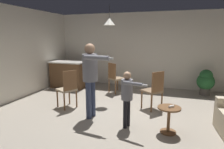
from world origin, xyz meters
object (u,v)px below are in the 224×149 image
side_table_by_couch (169,117)px  dining_chair_near_wall (68,88)px  person_adult (91,73)px  spare_remote_on_table (172,106)px  dining_chair_by_counter (115,77)px  dining_chair_centre_back (154,89)px  potted_plant_corner (206,81)px  kitchen_counter (68,74)px  person_child (127,93)px

side_table_by_couch → dining_chair_near_wall: bearing=166.3°
person_adult → spare_remote_on_table: 1.86m
dining_chair_by_counter → dining_chair_centre_back: bearing=-4.2°
side_table_by_couch → spare_remote_on_table: 0.21m
potted_plant_corner → kitchen_counter: bearing=-173.9°
kitchen_counter → side_table_by_couch: size_ratio=2.42×
side_table_by_couch → person_child: 0.91m
person_child → dining_chair_centre_back: size_ratio=1.16×
dining_chair_near_wall → spare_remote_on_table: (2.59, -0.62, -0.01)m
person_adult → potted_plant_corner: 3.93m
person_child → potted_plant_corner: (1.80, 3.04, -0.27)m
spare_remote_on_table → side_table_by_couch: bearing=-174.7°
side_table_by_couch → dining_chair_by_counter: (-1.83, 2.36, 0.22)m
kitchen_counter → dining_chair_near_wall: (1.11, -1.91, 0.07)m
side_table_by_couch → person_adult: 1.89m
dining_chair_by_counter → person_child: bearing=-31.1°
person_adult → dining_chair_by_counter: 2.19m
dining_chair_by_counter → spare_remote_on_table: (1.87, -2.36, -0.01)m
side_table_by_couch → potted_plant_corner: size_ratio=0.63×
side_table_by_couch → person_adult: size_ratio=0.31×
spare_remote_on_table → dining_chair_by_counter: bearing=128.4°
person_adult → dining_chair_by_counter: bearing=-169.1°
side_table_by_couch → dining_chair_by_counter: dining_chair_by_counter is taller
person_adult → potted_plant_corner: (2.71, 2.79, -0.60)m
kitchen_counter → side_table_by_couch: bearing=-34.6°
side_table_by_couch → spare_remote_on_table: (0.04, 0.00, 0.21)m
dining_chair_by_counter → side_table_by_couch: bearing=-16.5°
side_table_by_couch → potted_plant_corner: 3.19m
potted_plant_corner → spare_remote_on_table: 3.17m
dining_chair_by_counter → potted_plant_corner: (2.81, 0.67, -0.09)m
potted_plant_corner → side_table_by_couch: bearing=-107.9°
person_child → dining_chair_near_wall: person_child is taller
side_table_by_couch → dining_chair_by_counter: bearing=127.8°
person_child → spare_remote_on_table: (0.86, 0.01, -0.18)m
potted_plant_corner → spare_remote_on_table: potted_plant_corner is taller
kitchen_counter → dining_chair_near_wall: 2.21m
kitchen_counter → person_adult: person_adult is taller
kitchen_counter → dining_chair_centre_back: 3.51m
side_table_by_couch → dining_chair_centre_back: size_ratio=0.52×
person_adult → dining_chair_centre_back: (1.31, 0.94, -0.51)m
dining_chair_by_counter → person_adult: bearing=-51.5°
person_child → potted_plant_corner: size_ratio=1.41×
potted_plant_corner → spare_remote_on_table: (-0.94, -3.03, 0.08)m
potted_plant_corner → person_child: bearing=-120.7°
person_child → spare_remote_on_table: 0.88m
dining_chair_centre_back → spare_remote_on_table: (0.46, -1.18, -0.01)m
spare_remote_on_table → kitchen_counter: bearing=145.7°
person_adult → dining_chair_centre_back: bearing=133.8°
potted_plant_corner → spare_remote_on_table: size_ratio=6.34×
person_adult → dining_chair_centre_back: size_ratio=1.69×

